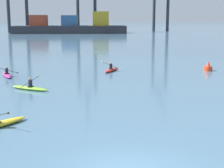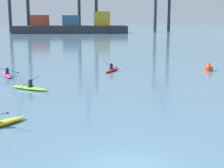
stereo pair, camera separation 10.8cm
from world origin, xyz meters
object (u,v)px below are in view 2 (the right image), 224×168
object	(u,v)px
channel_buoy	(209,67)
kayak_lime	(30,87)
kayak_red	(112,69)
kayak_magenta	(7,74)
container_barge	(72,26)

from	to	relation	value
channel_buoy	kayak_lime	xyz separation A→B (m)	(-16.78, -8.56, -0.19)
kayak_red	kayak_lime	world-z (taller)	kayak_red
kayak_red	kayak_magenta	size ratio (longest dim) A/B	0.99
channel_buoy	kayak_lime	bearing A→B (deg)	-152.96
container_barge	kayak_magenta	size ratio (longest dim) A/B	11.82
container_barge	kayak_lime	xyz separation A→B (m)	(2.79, -98.81, -2.24)
channel_buoy	kayak_red	xyz separation A→B (m)	(-10.05, 0.36, -0.19)
kayak_lime	kayak_magenta	size ratio (longest dim) A/B	0.95
kayak_lime	kayak_magenta	xyz separation A→B (m)	(-3.25, 6.33, 0.00)
kayak_red	kayak_magenta	xyz separation A→B (m)	(-9.98, -2.60, 0.00)
channel_buoy	kayak_magenta	size ratio (longest dim) A/B	0.30
channel_buoy	kayak_lime	world-z (taller)	channel_buoy
kayak_red	kayak_magenta	bearing A→B (deg)	-165.41
kayak_lime	kayak_magenta	world-z (taller)	kayak_magenta
kayak_lime	kayak_magenta	distance (m)	7.11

